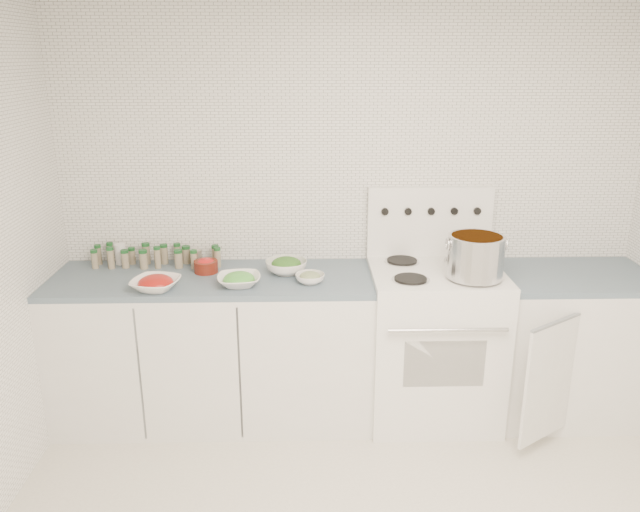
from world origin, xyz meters
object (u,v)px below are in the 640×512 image
at_px(bowl_tomato, 156,283).
at_px(stock_pot, 476,255).
at_px(stove, 432,338).
at_px(bowl_snowpea, 239,280).

bearing_deg(bowl_tomato, stock_pot, 1.27).
bearing_deg(bowl_tomato, stove, 7.15).
relative_size(stove, bowl_snowpea, 5.20).
distance_m(stove, bowl_snowpea, 1.22).
height_order(stove, bowl_snowpea, stove).
bearing_deg(stove, bowl_snowpea, -172.76).
bearing_deg(bowl_snowpea, bowl_tomato, -173.09).
relative_size(bowl_tomato, bowl_snowpea, 1.17).
xyz_separation_m(bowl_tomato, bowl_snowpea, (0.45, 0.05, -0.00)).
xyz_separation_m(stove, bowl_snowpea, (-1.13, -0.14, 0.44)).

